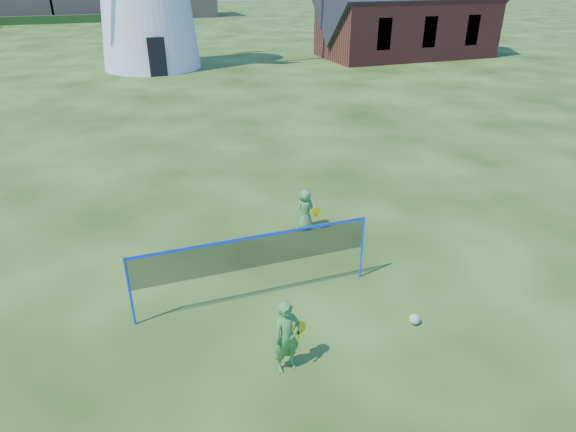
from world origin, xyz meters
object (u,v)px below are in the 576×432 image
(player_boy, at_px, (305,210))
(play_ball, at_px, (414,319))
(player_girl, at_px, (287,337))
(chapel, at_px, (408,13))
(badminton_net, at_px, (254,253))

(player_boy, height_order, play_ball, player_boy)
(player_girl, bearing_deg, play_ball, -4.94)
(chapel, bearing_deg, player_boy, -126.54)
(player_boy, bearing_deg, badminton_net, 39.89)
(player_girl, bearing_deg, badminton_net, 78.16)
(badminton_net, distance_m, player_boy, 3.48)
(player_boy, bearing_deg, chapel, -136.95)
(chapel, height_order, badminton_net, chapel)
(player_boy, relative_size, play_ball, 5.11)
(player_girl, relative_size, player_boy, 1.23)
(badminton_net, distance_m, play_ball, 3.48)
(player_girl, relative_size, play_ball, 6.30)
(chapel, bearing_deg, badminton_net, -126.85)
(chapel, distance_m, player_girl, 36.35)
(chapel, xyz_separation_m, player_boy, (-18.49, -24.95, -2.71))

